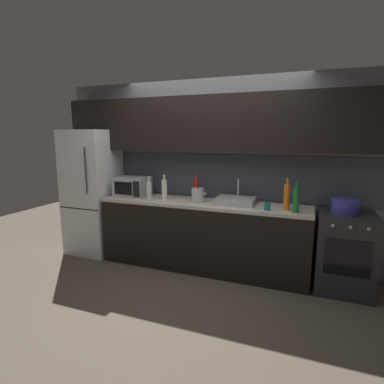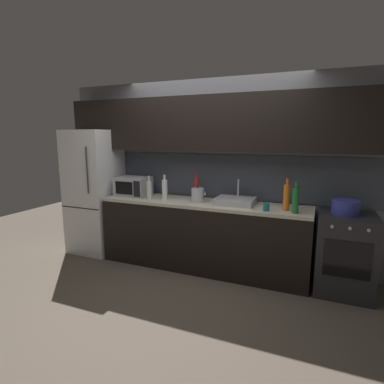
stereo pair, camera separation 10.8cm
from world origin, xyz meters
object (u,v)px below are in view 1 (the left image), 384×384
Objects in this scene: refrigerator at (93,192)px; wine_bottle_clear at (149,190)px; kettle at (198,195)px; wine_bottle_white at (164,189)px; wine_bottle_green at (296,200)px; cooking_pot at (345,206)px; oven_range at (344,252)px; wine_bottle_orange at (287,197)px; wine_bottle_red at (196,188)px; microwave at (132,187)px; mug_teal at (267,206)px.

wine_bottle_clear is (1.04, -0.16, 0.12)m from refrigerator.
kettle is 0.48m from wine_bottle_white.
wine_bottle_green is 1.21× the size of cooking_pot.
wine_bottle_white is at bearing 175.86° from wine_bottle_green.
wine_bottle_green is at bearing -3.14° from refrigerator.
oven_range is 2.31m from wine_bottle_white.
kettle is 1.10m from wine_bottle_orange.
kettle is 0.22m from wine_bottle_red.
microwave is 1.02m from kettle.
wine_bottle_clear is 3.46× the size of mug_teal.
microwave is 1.24× the size of wine_bottle_orange.
wine_bottle_orange is 0.26m from mug_teal.
microwave is (0.68, 0.02, 0.12)m from refrigerator.
microwave reaches higher than mug_teal.
wine_bottle_green is at bearing -5.30° from kettle.
wine_bottle_white is 1.39m from mug_teal.
wine_bottle_red is 1.82m from cooking_pot.
microwave is 2.23× the size of kettle.
mug_teal is at bearing -168.55° from oven_range.
oven_range is 2.83m from microwave.
wine_bottle_clear is at bearing -144.95° from wine_bottle_white.
cooking_pot is (2.20, 0.04, -0.06)m from wine_bottle_white.
mug_teal is (-0.31, -0.02, -0.10)m from wine_bottle_green.
oven_range is at bearing 3.68° from wine_bottle_clear.
wine_bottle_orange reaches higher than wine_bottle_white.
cooking_pot is at bearing 6.22° from wine_bottle_orange.
refrigerator reaches higher than wine_bottle_orange.
wine_bottle_white is (-0.39, -0.18, -0.01)m from wine_bottle_red.
wine_bottle_clear is 1.12× the size of cooking_pot.
oven_range is at bearing -4.39° from wine_bottle_red.
cooking_pot is at bearing -0.38° from microwave.
refrigerator reaches higher than wine_bottle_white.
oven_range is 1.94m from wine_bottle_red.
microwave is at bearing 174.10° from wine_bottle_white.
mug_teal is at bearing -3.86° from refrigerator.
kettle is (-1.75, -0.05, 0.54)m from oven_range.
refrigerator is 5.46× the size of wine_bottle_white.
wine_bottle_green is 1.33m from wine_bottle_red.
wine_bottle_green is (0.11, -0.09, -0.01)m from wine_bottle_orange.
wine_bottle_green is 1.08× the size of wine_bottle_clear.
oven_range is at bearing -0.41° from microwave.
wine_bottle_red is at bearing 162.28° from mug_teal.
oven_range is 0.53m from cooking_pot.
oven_range is 1.96× the size of microwave.
wine_bottle_clear reaches higher than oven_range.
wine_bottle_green is 3.75× the size of mug_teal.
wine_bottle_green is at bearing -0.10° from wine_bottle_clear.
kettle is at bearing 174.70° from wine_bottle_green.
wine_bottle_red is 0.43m from wine_bottle_white.
wine_bottle_orange reaches higher than cooking_pot.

